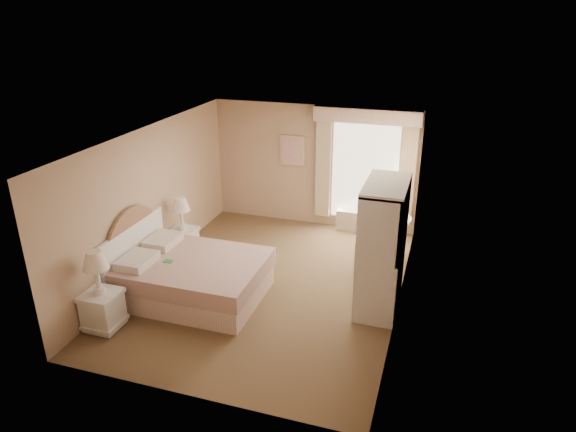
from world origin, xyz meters
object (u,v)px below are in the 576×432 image
(bed, at_px, (188,275))
(nightstand_far, at_px, (183,235))
(cafe_chair, at_px, (371,235))
(round_table, at_px, (391,230))
(armoire, at_px, (382,257))
(nightstand_near, at_px, (101,301))

(bed, height_order, nightstand_far, bed)
(cafe_chair, bearing_deg, round_table, 68.27)
(nightstand_far, distance_m, round_table, 3.80)
(armoire, bearing_deg, round_table, 92.01)
(round_table, height_order, cafe_chair, cafe_chair)
(nightstand_near, distance_m, armoire, 4.09)
(nightstand_far, distance_m, cafe_chair, 3.38)
(nightstand_near, bearing_deg, armoire, 26.29)
(round_table, relative_size, armoire, 0.37)
(nightstand_near, bearing_deg, nightstand_far, 90.00)
(round_table, xyz_separation_m, armoire, (0.06, -1.82, 0.33))
(nightstand_far, xyz_separation_m, cafe_chair, (3.29, 0.74, 0.14))
(nightstand_far, height_order, round_table, nightstand_far)
(cafe_chair, height_order, armoire, armoire)
(bed, distance_m, round_table, 3.77)
(bed, bearing_deg, nightstand_far, 121.34)
(round_table, distance_m, cafe_chair, 0.60)
(nightstand_far, bearing_deg, bed, -58.66)
(armoire, bearing_deg, nightstand_far, 171.19)
(bed, xyz_separation_m, round_table, (2.87, 2.44, 0.13))
(cafe_chair, bearing_deg, bed, -134.70)
(armoire, bearing_deg, cafe_chair, 105.45)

